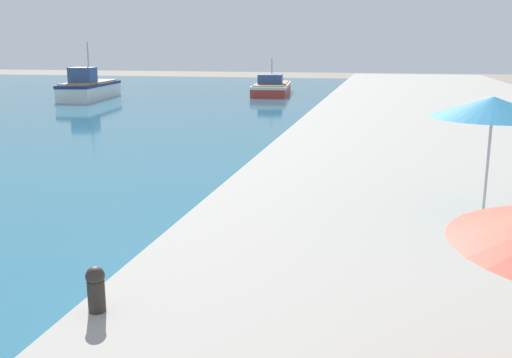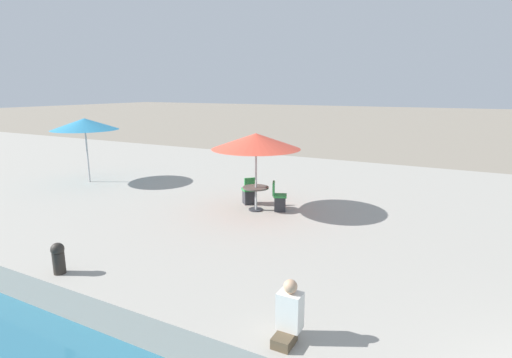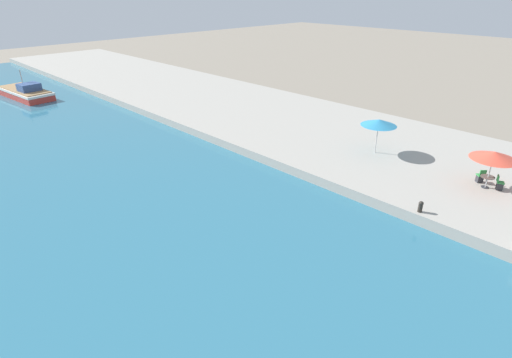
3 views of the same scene
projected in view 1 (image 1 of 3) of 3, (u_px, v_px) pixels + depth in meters
name	position (u px, v px, depth m)	size (l,w,h in m)	color
quay_promenade	(454.00, 117.00, 32.35)	(16.00, 90.00, 0.71)	#A39E93
fishing_boat_near	(89.00, 88.00, 46.96)	(3.74, 8.50, 4.60)	white
fishing_boat_mid	(272.00, 87.00, 51.76)	(3.94, 8.90, 3.20)	red
cafe_umbrella_white	(493.00, 107.00, 12.03)	(2.57, 2.57, 2.55)	#B7B7B7
mooring_bollard	(96.00, 288.00, 7.81)	(0.26, 0.26, 0.65)	#2D2823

